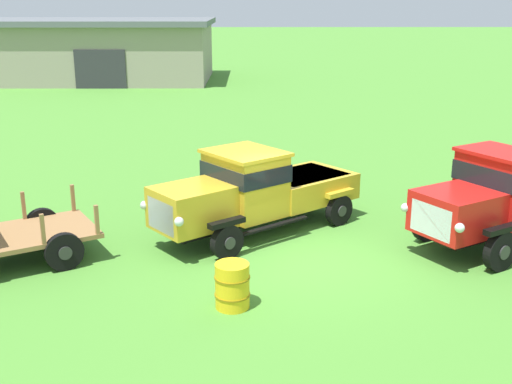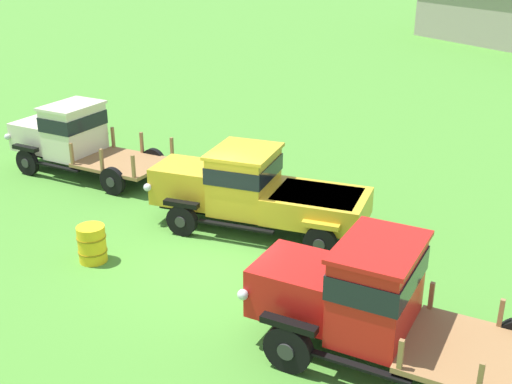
# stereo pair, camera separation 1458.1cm
# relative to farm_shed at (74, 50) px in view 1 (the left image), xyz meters

# --- Properties ---
(ground_plane) EXTENTS (240.00, 240.00, 0.00)m
(ground_plane) POSITION_rel_farm_shed_xyz_m (13.27, -32.39, -2.08)
(ground_plane) COLOR #47842D
(farm_shed) EXTENTS (19.09, 9.87, 4.12)m
(farm_shed) POSITION_rel_farm_shed_xyz_m (0.00, 0.00, 0.00)
(farm_shed) COLOR gray
(farm_shed) RESTS_ON ground
(vintage_truck_second_in_line) EXTENTS (5.28, 4.68, 2.05)m
(vintage_truck_second_in_line) POSITION_rel_farm_shed_xyz_m (12.34, -30.66, -1.02)
(vintage_truck_second_in_line) COLOR black
(vintage_truck_second_in_line) RESTS_ON ground
(vintage_truck_midrow_center) EXTENTS (5.62, 4.40, 2.21)m
(vintage_truck_midrow_center) POSITION_rel_farm_shed_xyz_m (17.78, -31.63, -0.93)
(vintage_truck_midrow_center) COLOR black
(vintage_truck_midrow_center) RESTS_ON ground
(oil_drum_beside_row) EXTENTS (0.66, 0.66, 0.86)m
(oil_drum_beside_row) POSITION_rel_farm_shed_xyz_m (11.94, -34.64, -1.65)
(oil_drum_beside_row) COLOR gold
(oil_drum_beside_row) RESTS_ON ground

